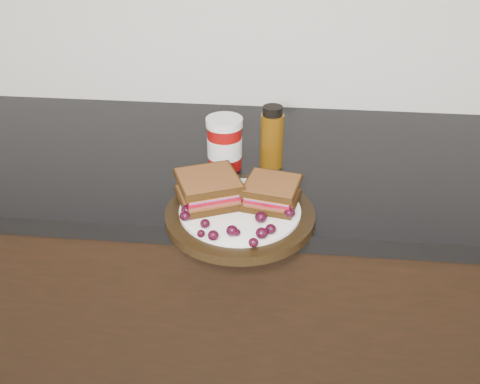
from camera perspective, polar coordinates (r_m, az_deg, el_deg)
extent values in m
cube|color=black|center=(1.50, 2.05, -12.29)|extent=(3.96, 0.58, 0.86)
cube|color=black|center=(1.24, 2.44, 3.01)|extent=(3.98, 0.60, 0.04)
cylinder|color=black|center=(1.00, 0.00, -2.50)|extent=(0.28, 0.28, 0.02)
ellipsoid|color=black|center=(0.96, -5.89, -2.55)|extent=(0.02, 0.02, 0.02)
ellipsoid|color=black|center=(0.94, -3.75, -3.38)|extent=(0.02, 0.02, 0.02)
ellipsoid|color=black|center=(0.92, -4.18, -4.45)|extent=(0.01, 0.01, 0.01)
ellipsoid|color=black|center=(0.91, -2.87, -4.64)|extent=(0.02, 0.02, 0.02)
ellipsoid|color=black|center=(0.92, -0.87, -4.15)|extent=(0.02, 0.02, 0.02)
ellipsoid|color=black|center=(0.92, -0.38, -4.33)|extent=(0.01, 0.01, 0.01)
ellipsoid|color=black|center=(0.89, 1.44, -5.41)|extent=(0.02, 0.02, 0.02)
ellipsoid|color=black|center=(0.91, 2.33, -4.40)|extent=(0.02, 0.02, 0.02)
ellipsoid|color=black|center=(0.92, 3.29, -3.97)|extent=(0.02, 0.02, 0.02)
ellipsoid|color=black|center=(0.95, 2.23, -2.70)|extent=(0.02, 0.02, 0.02)
ellipsoid|color=black|center=(0.97, 5.27, -2.24)|extent=(0.02, 0.02, 0.02)
ellipsoid|color=black|center=(0.98, 3.81, -1.60)|extent=(0.02, 0.02, 0.02)
ellipsoid|color=black|center=(0.99, 4.91, -1.40)|extent=(0.02, 0.02, 0.02)
ellipsoid|color=black|center=(1.02, 4.10, -0.21)|extent=(0.02, 0.02, 0.02)
ellipsoid|color=black|center=(1.03, -1.84, 0.17)|extent=(0.01, 0.01, 0.01)
ellipsoid|color=black|center=(1.01, -1.94, -0.57)|extent=(0.02, 0.02, 0.02)
ellipsoid|color=black|center=(1.02, -4.16, -0.34)|extent=(0.02, 0.02, 0.02)
ellipsoid|color=black|center=(0.99, -4.45, -1.24)|extent=(0.02, 0.02, 0.02)
ellipsoid|color=black|center=(0.97, -5.72, -1.92)|extent=(0.02, 0.02, 0.02)
ellipsoid|color=black|center=(1.04, -2.94, 0.58)|extent=(0.02, 0.02, 0.02)
ellipsoid|color=black|center=(1.00, -2.73, -1.18)|extent=(0.02, 0.02, 0.01)
ellipsoid|color=black|center=(1.00, -3.80, -0.97)|extent=(0.02, 0.02, 0.02)
cylinder|color=maroon|center=(1.16, -1.66, 5.23)|extent=(0.10, 0.10, 0.12)
cylinder|color=#523008|center=(1.16, 3.42, 5.89)|extent=(0.06, 0.06, 0.14)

